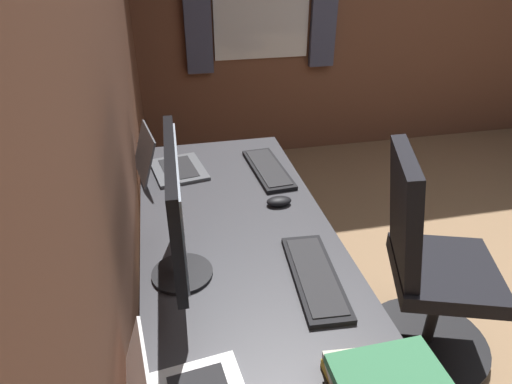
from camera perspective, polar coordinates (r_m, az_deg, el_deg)
The scene contains 10 objects.
wall_back at distance 1.30m, azimuth -20.86°, elevation 9.89°, with size 5.27×0.10×2.60m, color brown.
desk at distance 1.66m, azimuth -1.70°, elevation -8.83°, with size 1.87×0.72×0.73m.
drawer_pedestal at distance 1.76m, azimuth -1.35°, elevation -20.32°, with size 0.40×0.51×0.69m.
monitor_primary at distance 1.37m, azimuth -10.06°, elevation -2.00°, with size 0.55×0.20×0.45m.
laptop_leftmost at distance 2.11m, azimuth -11.43°, elevation 3.61°, with size 0.33×0.34×0.22m.
keyboard_main at distance 2.11m, azimuth 1.54°, elevation 2.95°, with size 0.43×0.17×0.02m.
keyboard_spare at distance 1.49m, azimuth 7.49°, elevation -10.52°, with size 0.43×0.17×0.02m.
mouse_main at distance 1.85m, azimuth 2.93°, elevation -1.16°, with size 0.06×0.10×0.03m, color black.
book_stack_near at distance 1.22m, azimuth 15.93°, elevation -22.18°, with size 0.24×0.28×0.07m.
office_chair at distance 2.07m, azimuth 20.79°, elevation -9.41°, with size 0.56×0.60×0.97m.
Camera 1 is at (-1.21, 1.96, 1.71)m, focal length 31.57 mm.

